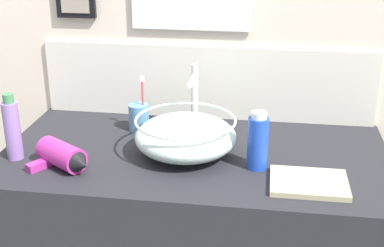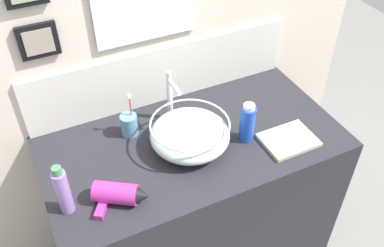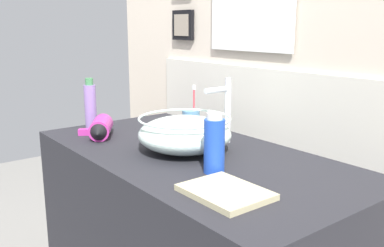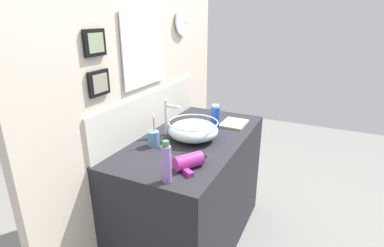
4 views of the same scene
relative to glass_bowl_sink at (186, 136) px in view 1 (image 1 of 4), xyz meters
name	(u,v)px [view 1 (image 1 of 4)]	position (x,y,z in m)	size (l,w,h in m)	color
back_panel	(208,25)	(0.02, 0.37, 0.28)	(2.01, 0.10, 2.35)	beige
glass_bowl_sink	(186,136)	(0.00, 0.00, 0.00)	(0.32, 0.32, 0.12)	silver
faucet	(194,95)	(0.00, 0.19, 0.07)	(0.02, 0.12, 0.24)	silver
hair_drier	(64,157)	(-0.35, -0.15, -0.03)	(0.22, 0.17, 0.08)	#B22D8C
toothbrush_cup	(139,117)	(-0.19, 0.18, -0.02)	(0.07, 0.07, 0.20)	#598CB2
shampoo_bottle	(258,142)	(0.23, -0.06, 0.02)	(0.06, 0.06, 0.18)	blue
lotion_bottle	(12,129)	(-0.52, -0.10, 0.03)	(0.05, 0.05, 0.21)	#8C6BB2
hand_towel	(309,183)	(0.38, -0.15, -0.06)	(0.22, 0.17, 0.02)	tan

